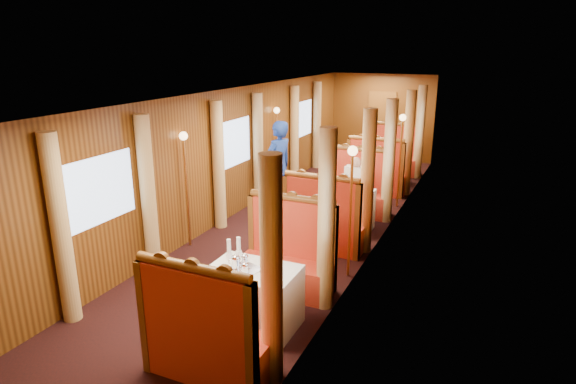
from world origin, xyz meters
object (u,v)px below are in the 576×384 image
Objects in this scene: table_near at (253,298)px; banquette_near_aft at (288,261)px; table_mid at (343,210)px; rose_vase_far at (387,146)px; banquette_far_fwd at (376,176)px; banquette_mid_aft at (358,193)px; banquette_far_aft at (395,158)px; tea_tray at (246,268)px; banquette_mid_fwd at (324,226)px; teapot_right at (245,270)px; rose_vase_mid at (342,181)px; teapot_back at (245,261)px; fruit_plate at (269,278)px; table_far at (386,168)px; teapot_left at (236,264)px; steward at (278,167)px; passenger at (355,181)px; banquette_near_fwd at (206,339)px.

banquette_near_aft reaches higher than table_near.
rose_vase_far is at bearing 89.83° from table_mid.
table_mid is 0.78× the size of banquette_far_fwd.
banquette_near_aft is at bearing -90.10° from rose_vase_far.
table_mid is 0.78× the size of banquette_mid_aft.
tea_tray is at bearing -90.50° from banquette_far_aft.
banquette_far_fwd reaches higher than rose_vase_far.
rose_vase_far is at bearing 89.91° from table_near.
banquette_mid_fwd is 9.69× the size of teapot_right.
table_near is at bearing 18.47° from tea_tray.
rose_vase_mid is (-0.03, 0.03, 0.55)m from table_mid.
banquette_mid_aft reaches higher than teapot_back.
fruit_plate is at bearing -87.73° from rose_vase_far.
table_far is at bearing 89.43° from tea_tray.
banquette_mid_fwd is at bearing 68.84° from teapot_right.
banquette_mid_aft is at bearing -90.00° from banquette_far_fwd.
banquette_mid_fwd is 5.53m from banquette_far_aft.
fruit_plate is (0.47, -0.08, -0.05)m from teapot_left.
table_far is 0.78× the size of banquette_far_fwd.
fruit_plate is (0.29, -4.67, 0.35)m from banquette_mid_aft.
steward reaches higher than banquette_far_fwd.
banquette_far_aft is (0.00, 5.53, 0.00)m from banquette_mid_fwd.
rose_vase_far is at bearing 89.28° from rose_vase_mid.
rose_vase_far is 0.19× the size of steward.
tea_tray is at bearing -93.89° from banquette_near_aft.
table_mid is at bearing 90.00° from table_near.
banquette_far_fwd is 1.78m from passenger.
banquette_mid_fwd is 1.28× the size of table_far.
banquette_mid_aft is at bearing 88.09° from rose_vase_mid.
rose_vase_far is (0.04, 3.45, 0.00)m from rose_vase_mid.
table_far is 3.52m from rose_vase_mid.
teapot_left is (-0.18, -1.09, 0.39)m from banquette_near_aft.
teapot_left is 0.48m from fruit_plate.
banquette_near_fwd is 0.97m from fruit_plate.
passenger is (-0.00, 3.23, 0.32)m from banquette_near_aft.
banquette_far_fwd is 7.99× the size of teapot_left.
teapot_back is 0.65× the size of fruit_plate.
banquette_far_fwd is at bearing 89.23° from rose_vase_mid.
banquette_far_aft is (0.00, 2.03, 0.00)m from banquette_far_fwd.
steward reaches higher than passenger.
banquette_mid_aft is 1.47m from banquette_far_fwd.
banquette_near_fwd is 1.00× the size of banquette_near_aft.
table_near is 0.78× the size of banquette_far_fwd.
table_far is 7.16m from teapot_right.
banquette_mid_aft is 4.61m from teapot_left.
teapot_right is at bearing -90.71° from banquette_near_aft.
banquette_near_fwd and banquette_mid_fwd have the same top height.
fruit_plate is at bearing -87.26° from banquette_far_fwd.
teapot_back reaches higher than tea_tray.
banquette_near_fwd is at bearing -68.85° from teapot_back.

